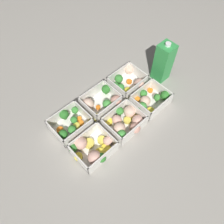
# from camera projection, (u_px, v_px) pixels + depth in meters

# --- Properties ---
(ground_plane) EXTENTS (4.00, 4.00, 0.00)m
(ground_plane) POSITION_uv_depth(u_px,v_px,m) (112.00, 115.00, 0.94)
(ground_plane) COLOR gray
(container_near_left) EXTENTS (0.17, 0.15, 0.06)m
(container_near_left) POSITION_uv_depth(u_px,v_px,m) (92.00, 149.00, 0.83)
(container_near_left) COLOR silver
(container_near_left) RESTS_ON ground_plane
(container_near_center) EXTENTS (0.16, 0.15, 0.06)m
(container_near_center) POSITION_uv_depth(u_px,v_px,m) (126.00, 122.00, 0.89)
(container_near_center) COLOR silver
(container_near_center) RESTS_ON ground_plane
(container_near_right) EXTENTS (0.16, 0.13, 0.06)m
(container_near_right) POSITION_uv_depth(u_px,v_px,m) (150.00, 100.00, 0.95)
(container_near_right) COLOR silver
(container_near_right) RESTS_ON ground_plane
(container_far_left) EXTENTS (0.16, 0.13, 0.06)m
(container_far_left) POSITION_uv_depth(u_px,v_px,m) (70.00, 124.00, 0.89)
(container_far_left) COLOR silver
(container_far_left) RESTS_ON ground_plane
(container_far_center) EXTENTS (0.16, 0.14, 0.06)m
(container_far_center) POSITION_uv_depth(u_px,v_px,m) (102.00, 101.00, 0.95)
(container_far_center) COLOR silver
(container_far_center) RESTS_ON ground_plane
(container_far_right) EXTENTS (0.16, 0.15, 0.06)m
(container_far_right) POSITION_uv_depth(u_px,v_px,m) (128.00, 81.00, 1.01)
(container_far_right) COLOR silver
(container_far_right) RESTS_ON ground_plane
(juice_carton) EXTENTS (0.07, 0.07, 0.20)m
(juice_carton) POSITION_uv_depth(u_px,v_px,m) (163.00, 62.00, 0.98)
(juice_carton) COLOR green
(juice_carton) RESTS_ON ground_plane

